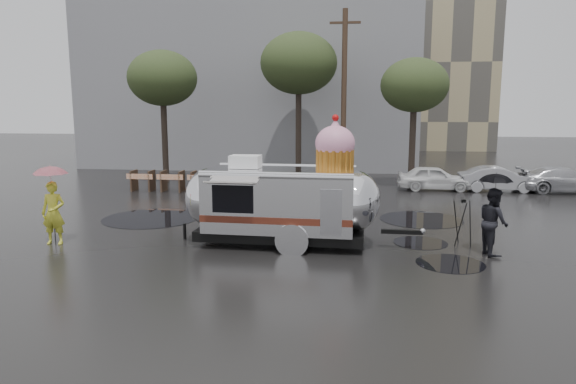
# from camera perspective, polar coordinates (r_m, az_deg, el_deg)

# --- Properties ---
(ground) EXTENTS (120.00, 120.00, 0.00)m
(ground) POSITION_cam_1_polar(r_m,az_deg,el_deg) (14.43, -5.22, -6.82)
(ground) COLOR black
(ground) RESTS_ON ground
(puddles) EXTENTS (13.03, 7.69, 0.01)m
(puddles) POSITION_cam_1_polar(r_m,az_deg,el_deg) (17.79, 0.60, -3.64)
(puddles) COLOR black
(puddles) RESTS_ON ground
(grey_building) EXTENTS (22.00, 12.00, 13.00)m
(grey_building) POSITION_cam_1_polar(r_m,az_deg,el_deg) (38.26, -3.47, 13.13)
(grey_building) COLOR slate
(grey_building) RESTS_ON ground
(utility_pole) EXTENTS (1.60, 0.28, 9.00)m
(utility_pole) POSITION_cam_1_polar(r_m,az_deg,el_deg) (27.53, 6.23, 10.61)
(utility_pole) COLOR #473323
(utility_pole) RESTS_ON ground
(tree_left) EXTENTS (3.64, 3.64, 6.95)m
(tree_left) POSITION_cam_1_polar(r_m,az_deg,el_deg) (28.39, -13.78, 12.11)
(tree_left) COLOR #382D26
(tree_left) RESTS_ON ground
(tree_mid) EXTENTS (4.20, 4.20, 8.03)m
(tree_mid) POSITION_cam_1_polar(r_m,az_deg,el_deg) (28.78, 1.19, 14.04)
(tree_mid) COLOR #382D26
(tree_mid) RESTS_ON ground
(tree_right) EXTENTS (3.36, 3.36, 6.42)m
(tree_right) POSITION_cam_1_polar(r_m,az_deg,el_deg) (26.71, 13.88, 11.37)
(tree_right) COLOR #382D26
(tree_right) RESTS_ON ground
(barricade_row) EXTENTS (4.30, 0.80, 1.00)m
(barricade_row) POSITION_cam_1_polar(r_m,az_deg,el_deg) (25.25, -12.72, 1.22)
(barricade_row) COLOR #473323
(barricade_row) RESTS_ON ground
(parked_cars) EXTENTS (13.20, 1.90, 1.50)m
(parked_cars) POSITION_cam_1_polar(r_m,az_deg,el_deg) (27.18, 25.95, 1.49)
(parked_cars) COLOR silver
(parked_cars) RESTS_ON ground
(airstream_trailer) EXTENTS (7.25, 2.81, 3.90)m
(airstream_trailer) POSITION_cam_1_polar(r_m,az_deg,el_deg) (15.10, -0.42, -0.72)
(airstream_trailer) COLOR silver
(airstream_trailer) RESTS_ON ground
(person_left) EXTENTS (0.72, 0.52, 1.88)m
(person_left) POSITION_cam_1_polar(r_m,az_deg,el_deg) (16.67, -24.61, -2.12)
(person_left) COLOR #D1D235
(person_left) RESTS_ON ground
(umbrella_pink) EXTENTS (1.19, 1.19, 2.36)m
(umbrella_pink) POSITION_cam_1_polar(r_m,az_deg,el_deg) (16.51, -24.85, 1.34)
(umbrella_pink) COLOR pink
(umbrella_pink) RESTS_ON ground
(person_right) EXTENTS (0.64, 0.96, 1.86)m
(person_right) POSITION_cam_1_polar(r_m,az_deg,el_deg) (15.15, 21.85, -3.06)
(person_right) COLOR black
(person_right) RESTS_ON ground
(umbrella_black) EXTENTS (1.08, 1.08, 2.29)m
(umbrella_black) POSITION_cam_1_polar(r_m,az_deg,el_deg) (14.98, 22.08, 0.63)
(umbrella_black) COLOR black
(umbrella_black) RESTS_ON ground
(tripod) EXTENTS (0.53, 0.57, 1.38)m
(tripod) POSITION_cam_1_polar(r_m,az_deg,el_deg) (15.89, 18.82, -2.83)
(tripod) COLOR black
(tripod) RESTS_ON ground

